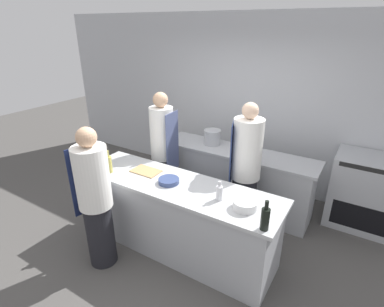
{
  "coord_description": "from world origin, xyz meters",
  "views": [
    {
      "loc": [
        1.75,
        -2.48,
        2.61
      ],
      "look_at": [
        0.0,
        0.35,
        1.17
      ],
      "focal_mm": 28.0,
      "sensor_mm": 36.0,
      "label": 1
    }
  ],
  "objects_px": {
    "stockpot": "(212,137)",
    "bowl_mixing_large": "(245,205)",
    "bottle_olive_oil": "(265,218)",
    "chef_at_prep_near": "(96,200)",
    "bottle_wine": "(108,164)",
    "bottle_vinegar": "(219,192)",
    "oven_range": "(367,193)",
    "chef_at_pass_far": "(245,172)",
    "chef_at_stove": "(163,152)",
    "bowl_prep_small": "(169,181)"
  },
  "relations": [
    {
      "from": "chef_at_stove",
      "to": "bowl_prep_small",
      "type": "height_order",
      "value": "chef_at_stove"
    },
    {
      "from": "stockpot",
      "to": "bottle_olive_oil",
      "type": "bearing_deg",
      "value": -49.1
    },
    {
      "from": "chef_at_stove",
      "to": "bottle_wine",
      "type": "relative_size",
      "value": 6.19
    },
    {
      "from": "chef_at_pass_far",
      "to": "bowl_mixing_large",
      "type": "height_order",
      "value": "chef_at_pass_far"
    },
    {
      "from": "bottle_wine",
      "to": "bowl_mixing_large",
      "type": "relative_size",
      "value": 1.17
    },
    {
      "from": "chef_at_pass_far",
      "to": "bottle_vinegar",
      "type": "xyz_separation_m",
      "value": [
        0.03,
        -0.78,
        0.11
      ]
    },
    {
      "from": "chef_at_prep_near",
      "to": "bottle_wine",
      "type": "xyz_separation_m",
      "value": [
        -0.25,
        0.46,
        0.19
      ]
    },
    {
      "from": "oven_range",
      "to": "bottle_vinegar",
      "type": "bearing_deg",
      "value": -126.71
    },
    {
      "from": "bottle_vinegar",
      "to": "bowl_mixing_large",
      "type": "relative_size",
      "value": 0.88
    },
    {
      "from": "oven_range",
      "to": "chef_at_prep_near",
      "type": "xyz_separation_m",
      "value": [
        -2.54,
        -2.41,
        0.33
      ]
    },
    {
      "from": "bottle_olive_oil",
      "to": "stockpot",
      "type": "bearing_deg",
      "value": 130.9
    },
    {
      "from": "bottle_vinegar",
      "to": "bottle_wine",
      "type": "height_order",
      "value": "bottle_wine"
    },
    {
      "from": "bottle_vinegar",
      "to": "stockpot",
      "type": "height_order",
      "value": "stockpot"
    },
    {
      "from": "chef_at_prep_near",
      "to": "bottle_olive_oil",
      "type": "xyz_separation_m",
      "value": [
        1.76,
        0.38,
        0.19
      ]
    },
    {
      "from": "chef_at_stove",
      "to": "chef_at_pass_far",
      "type": "relative_size",
      "value": 0.99
    },
    {
      "from": "bowl_mixing_large",
      "to": "chef_at_prep_near",
      "type": "bearing_deg",
      "value": -157.96
    },
    {
      "from": "bowl_prep_small",
      "to": "stockpot",
      "type": "xyz_separation_m",
      "value": [
        -0.15,
        1.35,
        0.09
      ]
    },
    {
      "from": "bowl_prep_small",
      "to": "stockpot",
      "type": "distance_m",
      "value": 1.36
    },
    {
      "from": "chef_at_prep_near",
      "to": "bottle_wine",
      "type": "bearing_deg",
      "value": 41.58
    },
    {
      "from": "oven_range",
      "to": "bottle_olive_oil",
      "type": "relative_size",
      "value": 3.46
    },
    {
      "from": "chef_at_pass_far",
      "to": "bowl_mixing_large",
      "type": "distance_m",
      "value": 0.86
    },
    {
      "from": "chef_at_pass_far",
      "to": "stockpot",
      "type": "relative_size",
      "value": 7.05
    },
    {
      "from": "chef_at_prep_near",
      "to": "bowl_mixing_large",
      "type": "xyz_separation_m",
      "value": [
        1.49,
        0.6,
        0.12
      ]
    },
    {
      "from": "bottle_olive_oil",
      "to": "bottle_vinegar",
      "type": "distance_m",
      "value": 0.61
    },
    {
      "from": "bottle_vinegar",
      "to": "bottle_olive_oil",
      "type": "bearing_deg",
      "value": -21.96
    },
    {
      "from": "chef_at_stove",
      "to": "chef_at_pass_far",
      "type": "bearing_deg",
      "value": 88.64
    },
    {
      "from": "chef_at_pass_far",
      "to": "stockpot",
      "type": "distance_m",
      "value": 0.98
    },
    {
      "from": "chef_at_prep_near",
      "to": "bottle_wine",
      "type": "height_order",
      "value": "chef_at_prep_near"
    },
    {
      "from": "chef_at_stove",
      "to": "bowl_prep_small",
      "type": "distance_m",
      "value": 0.95
    },
    {
      "from": "bottle_olive_oil",
      "to": "stockpot",
      "type": "relative_size",
      "value": 1.16
    },
    {
      "from": "bottle_olive_oil",
      "to": "bowl_mixing_large",
      "type": "distance_m",
      "value": 0.36
    },
    {
      "from": "chef_at_pass_far",
      "to": "stockpot",
      "type": "height_order",
      "value": "chef_at_pass_far"
    },
    {
      "from": "bottle_wine",
      "to": "stockpot",
      "type": "bearing_deg",
      "value": 67.16
    },
    {
      "from": "chef_at_stove",
      "to": "bowl_mixing_large",
      "type": "xyz_separation_m",
      "value": [
        1.58,
        -0.74,
        0.06
      ]
    },
    {
      "from": "bottle_olive_oil",
      "to": "bottle_wine",
      "type": "relative_size",
      "value": 1.03
    },
    {
      "from": "bottle_wine",
      "to": "bowl_mixing_large",
      "type": "bearing_deg",
      "value": 4.64
    },
    {
      "from": "chef_at_prep_near",
      "to": "bottle_wine",
      "type": "distance_m",
      "value": 0.56
    },
    {
      "from": "bottle_vinegar",
      "to": "stockpot",
      "type": "distance_m",
      "value": 1.59
    },
    {
      "from": "chef_at_pass_far",
      "to": "bowl_mixing_large",
      "type": "bearing_deg",
      "value": -177.82
    },
    {
      "from": "chef_at_stove",
      "to": "bottle_olive_oil",
      "type": "distance_m",
      "value": 2.09
    },
    {
      "from": "stockpot",
      "to": "bowl_mixing_large",
      "type": "bearing_deg",
      "value": -51.15
    },
    {
      "from": "oven_range",
      "to": "bottle_wine",
      "type": "bearing_deg",
      "value": -145.08
    },
    {
      "from": "chef_at_prep_near",
      "to": "chef_at_pass_far",
      "type": "height_order",
      "value": "chef_at_pass_far"
    },
    {
      "from": "chef_at_prep_near",
      "to": "bottle_wine",
      "type": "relative_size",
      "value": 5.85
    },
    {
      "from": "bottle_olive_oil",
      "to": "bottle_vinegar",
      "type": "xyz_separation_m",
      "value": [
        -0.57,
        0.23,
        -0.03
      ]
    },
    {
      "from": "bowl_mixing_large",
      "to": "stockpot",
      "type": "distance_m",
      "value": 1.76
    },
    {
      "from": "chef_at_stove",
      "to": "bottle_olive_oil",
      "type": "bearing_deg",
      "value": 58.83
    },
    {
      "from": "chef_at_stove",
      "to": "chef_at_prep_near",
      "type": "bearing_deg",
      "value": -0.08
    },
    {
      "from": "chef_at_prep_near",
      "to": "bottle_olive_oil",
      "type": "bearing_deg",
      "value": -64.79
    },
    {
      "from": "bowl_mixing_large",
      "to": "stockpot",
      "type": "xyz_separation_m",
      "value": [
        -1.1,
        1.37,
        0.07
      ]
    }
  ]
}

